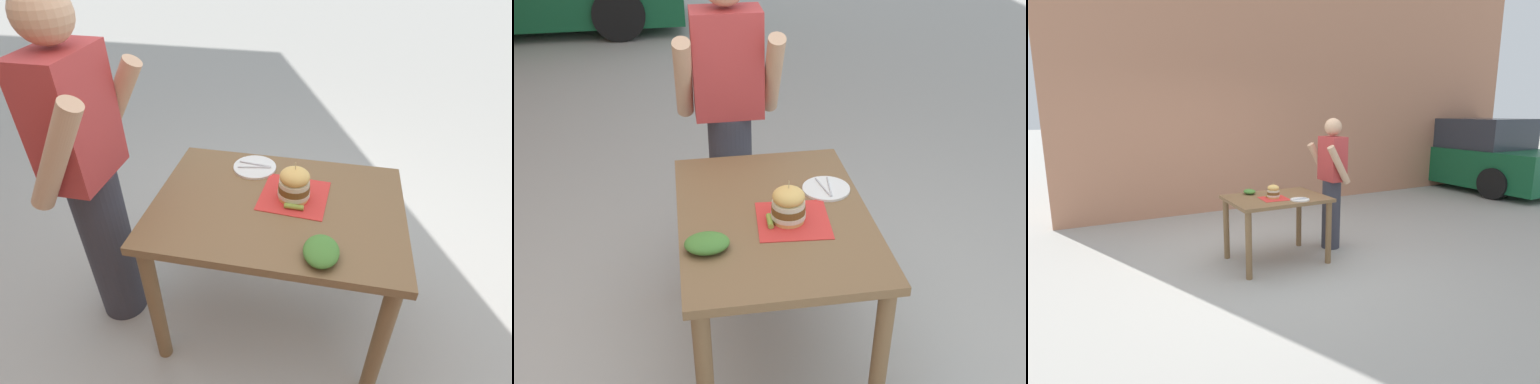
{
  "view_description": "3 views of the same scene",
  "coord_description": "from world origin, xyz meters",
  "views": [
    {
      "loc": [
        -1.43,
        -0.19,
        1.89
      ],
      "look_at": [
        0.0,
        0.1,
        0.84
      ],
      "focal_mm": 28.0,
      "sensor_mm": 36.0,
      "label": 1
    },
    {
      "loc": [
        -0.36,
        -2.14,
        2.19
      ],
      "look_at": [
        0.0,
        0.1,
        0.84
      ],
      "focal_mm": 42.0,
      "sensor_mm": 36.0,
      "label": 2
    },
    {
      "loc": [
        4.09,
        -2.04,
        1.78
      ],
      "look_at": [
        0.0,
        0.1,
        0.84
      ],
      "focal_mm": 28.0,
      "sensor_mm": 36.0,
      "label": 3
    }
  ],
  "objects": [
    {
      "name": "patio_table",
      "position": [
        0.0,
        0.0,
        0.66
      ],
      "size": [
        0.82,
        1.13,
        0.79
      ],
      "color": "brown",
      "rests_on": "ground"
    },
    {
      "name": "ground_plane",
      "position": [
        0.0,
        0.0,
        0.0
      ],
      "size": [
        80.0,
        80.0,
        0.0
      ],
      "primitive_type": "plane",
      "color": "#ADAAA3"
    },
    {
      "name": "pickle_spear",
      "position": [
        -0.03,
        -0.08,
        0.8
      ],
      "size": [
        0.03,
        0.09,
        0.02
      ],
      "primitive_type": "cylinder",
      "rotation": [
        0.0,
        1.57,
        1.53
      ],
      "color": "#8EA83D",
      "rests_on": "serving_paper"
    },
    {
      "name": "building_wall",
      "position": [
        -2.81,
        2.54,
        3.0
      ],
      "size": [
        0.3,
        10.0,
        6.0
      ],
      "primitive_type": "cube",
      "color": "tan",
      "rests_on": "ground"
    },
    {
      "name": "diner_across_table",
      "position": [
        -0.1,
        0.85,
        0.88
      ],
      "size": [
        0.55,
        0.35,
        1.69
      ],
      "color": "#33333D",
      "rests_on": "ground"
    },
    {
      "name": "side_salad",
      "position": [
        -0.3,
        -0.22,
        0.82
      ],
      "size": [
        0.18,
        0.14,
        0.06
      ],
      "primitive_type": "ellipsoid",
      "color": "#477F33",
      "rests_on": "patio_table"
    },
    {
      "name": "side_plate_with_forks",
      "position": [
        0.27,
        0.16,
        0.79
      ],
      "size": [
        0.22,
        0.22,
        0.02
      ],
      "color": "white",
      "rests_on": "patio_table"
    },
    {
      "name": "serving_paper",
      "position": [
        0.07,
        -0.07,
        0.79
      ],
      "size": [
        0.33,
        0.33,
        0.0
      ],
      "primitive_type": "cube",
      "rotation": [
        0.0,
        0.0,
        -0.07
      ],
      "color": "red",
      "rests_on": "patio_table"
    },
    {
      "name": "sandwich",
      "position": [
        0.05,
        -0.07,
        0.87
      ],
      "size": [
        0.15,
        0.15,
        0.19
      ],
      "color": "#E5B25B",
      "rests_on": "serving_paper"
    },
    {
      "name": "parked_car_near_curb",
      "position": [
        -2.29,
        6.25,
        0.72
      ],
      "size": [
        4.22,
        1.87,
        1.6
      ],
      "color": "#145933",
      "rests_on": "ground"
    }
  ]
}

